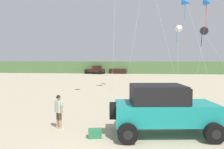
% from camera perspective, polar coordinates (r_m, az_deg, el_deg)
% --- Properties ---
extents(dune_ridge, '(90.00, 9.58, 2.99)m').
position_cam_1_polar(dune_ridge, '(57.27, -0.07, 2.03)').
color(dune_ridge, '#567A47').
rests_on(dune_ridge, ground_plane).
extents(jeep, '(4.98, 2.92, 2.26)m').
position_cam_1_polar(jeep, '(9.93, 13.48, -8.79)').
color(jeep, teal).
rests_on(jeep, ground_plane).
extents(person_watching, '(0.50, 0.46, 1.67)m').
position_cam_1_polar(person_watching, '(10.88, -13.94, -9.12)').
color(person_watching, tan).
rests_on(person_watching, ground_plane).
extents(cooler_box, '(0.63, 0.48, 0.38)m').
position_cam_1_polar(cooler_box, '(9.64, -4.58, -15.33)').
color(cooler_box, '#2D7F51').
rests_on(cooler_box, ground_plane).
extents(distant_pickup, '(4.91, 3.33, 1.98)m').
position_cam_1_polar(distant_pickup, '(52.01, -4.48, 1.22)').
color(distant_pickup, black).
rests_on(distant_pickup, ground_plane).
extents(distant_sedan, '(4.45, 2.50, 1.20)m').
position_cam_1_polar(distant_sedan, '(52.51, 1.67, 0.88)').
color(distant_sedan, black).
rests_on(distant_sedan, ground_plane).
extents(kite_red_delta, '(1.56, 5.71, 7.59)m').
position_cam_1_polar(kite_red_delta, '(26.92, 17.27, 11.53)').
color(kite_red_delta, white).
rests_on(kite_red_delta, ground_plane).
extents(kite_pink_ribbon, '(2.03, 6.24, 6.47)m').
position_cam_1_polar(kite_pink_ribbon, '(22.16, 23.17, 10.40)').
color(kite_pink_ribbon, black).
rests_on(kite_pink_ribbon, ground_plane).
extents(kite_green_box, '(2.07, 2.14, 8.86)m').
position_cam_1_polar(kite_green_box, '(21.29, 24.23, 17.02)').
color(kite_green_box, blue).
rests_on(kite_green_box, ground_plane).
extents(kite_blue_swept, '(1.74, 6.32, 9.86)m').
position_cam_1_polar(kite_blue_swept, '(24.33, 19.26, 17.66)').
color(kite_blue_swept, blue).
rests_on(kite_blue_swept, ground_plane).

